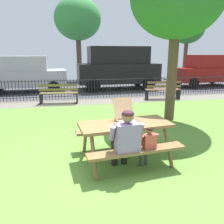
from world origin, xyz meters
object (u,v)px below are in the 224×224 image
Objects in this scene: far_tree_midleft at (78,19)px; far_tree_center at (188,28)px; parked_car_center at (24,74)px; child_at_table at (148,144)px; pizza_box_open at (126,116)px; adult_at_table at (126,138)px; park_bench_right at (163,90)px; picnic_table_foreground at (125,131)px; parked_car_right at (118,67)px; parked_car_far_right at (205,70)px; park_bench_center at (59,94)px.

far_tree_midleft is 1.14× the size of far_tree_center.
parked_car_center is 0.83× the size of far_tree_center.
child_at_table is 15.30m from far_tree_midleft.
pizza_box_open is at bearing -68.98° from parked_car_center.
adult_at_table is 0.73× the size of park_bench_right.
parked_car_center reaches higher than pizza_box_open.
parked_car_center is (-3.35, 8.97, 0.41)m from picnic_table_foreground.
child_at_table is at bearing -68.96° from parked_car_center.
pizza_box_open is 0.70× the size of child_at_table.
picnic_table_foreground is at bearing -89.88° from far_tree_midleft.
picnic_table_foreground is 1.19× the size of park_bench_right.
adult_at_table is 0.22× the size of far_tree_center.
parked_car_center is at bearing 111.02° from pizza_box_open.
parked_car_right is 1.19× the size of parked_car_far_right.
parked_car_center is (-3.22, 9.48, 0.35)m from adult_at_table.
pizza_box_open is 0.13× the size of parked_car_center.
parked_car_far_right is at bearing -105.74° from far_tree_center.
child_at_table is 6.30m from park_bench_center.
far_tree_center is at bearing 22.84° from parked_car_center.
parked_car_right reaches higher than adult_at_table.
park_bench_center is 4.74m from park_bench_right.
pizza_box_open is at bearing -101.94° from parked_car_right.
far_tree_midleft is at bearing 80.72° from park_bench_center.
pizza_box_open reaches higher than picnic_table_foreground.
child_at_table is at bearing -99.74° from parked_car_right.
far_tree_center reaches higher than parked_car_far_right.
parked_car_right is 6.50m from far_tree_midleft.
parked_car_right reaches higher than parked_car_far_right.
child_at_table reaches higher than picnic_table_foreground.
picnic_table_foreground is 6.46m from park_bench_right.
park_bench_right reaches higher than child_at_table.
picnic_table_foreground is at bearing -122.79° from far_tree_center.
parked_car_far_right is (7.69, 8.97, 0.41)m from picnic_table_foreground.
picnic_table_foreground is 2.28× the size of child_at_table.
park_bench_center is at bearing 180.00° from park_bench_right.
picnic_table_foreground is 0.59m from child_at_table.
child_at_table is (0.29, -0.50, -0.08)m from picnic_table_foreground.
adult_at_table is at bearing -119.46° from park_bench_right.
child_at_table is 0.52× the size of park_bench_center.
picnic_table_foreground is 9.58m from parked_car_center.
picnic_table_foreground is at bearing -120.69° from park_bench_right.
park_bench_right is 0.41× the size of parked_car_far_right.
park_bench_center is 0.26× the size of far_tree_midleft.
park_bench_right is at bearing 63.62° from child_at_table.
pizza_box_open reaches higher than park_bench_center.
far_tree_midleft reaches higher than far_tree_center.
child_at_table is at bearing -73.95° from park_bench_center.
park_bench_center is at bearing -134.57° from parked_car_right.
far_tree_center is at bearing 0.00° from far_tree_midleft.
far_tree_center is at bearing 39.29° from park_bench_center.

